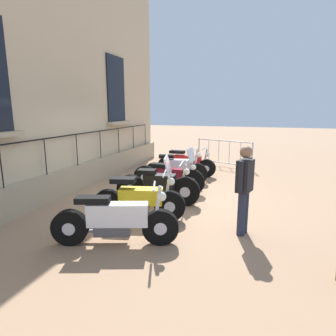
% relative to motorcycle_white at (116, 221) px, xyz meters
% --- Properties ---
extents(ground_plane, '(60.00, 60.00, 0.00)m').
position_rel_motorcycle_white_xyz_m(ground_plane, '(-0.14, 2.67, -0.42)').
color(ground_plane, '#9E7A5B').
extents(building_facade, '(0.82, 11.72, 8.38)m').
position_rel_motorcycle_white_xyz_m(building_facade, '(-3.01, 2.67, 3.66)').
color(building_facade, '#C6B28E').
rests_on(building_facade, ground_plane).
extents(motorcycle_white, '(2.08, 0.90, 1.04)m').
position_rel_motorcycle_white_xyz_m(motorcycle_white, '(0.00, 0.00, 0.00)').
color(motorcycle_white, black).
rests_on(motorcycle_white, ground_plane).
extents(motorcycle_yellow, '(1.90, 0.78, 1.34)m').
position_rel_motorcycle_white_xyz_m(motorcycle_yellow, '(-0.06, 1.14, 0.02)').
color(motorcycle_yellow, black).
rests_on(motorcycle_yellow, ground_plane).
extents(motorcycle_black, '(2.03, 0.70, 1.02)m').
position_rel_motorcycle_white_xyz_m(motorcycle_black, '(-0.04, 2.20, 0.01)').
color(motorcycle_black, black).
rests_on(motorcycle_black, ground_plane).
extents(motorcycle_maroon, '(2.07, 0.58, 1.25)m').
position_rel_motorcycle_white_xyz_m(motorcycle_maroon, '(-0.11, 3.27, 0.01)').
color(motorcycle_maroon, black).
rests_on(motorcycle_maroon, ground_plane).
extents(motorcycle_silver, '(1.94, 0.67, 1.10)m').
position_rel_motorcycle_white_xyz_m(motorcycle_silver, '(-0.19, 4.22, 0.00)').
color(motorcycle_silver, black).
rests_on(motorcycle_silver, ground_plane).
extents(motorcycle_red, '(2.05, 0.57, 0.97)m').
position_rel_motorcycle_white_xyz_m(motorcycle_red, '(-0.15, 5.31, -0.01)').
color(motorcycle_red, black).
rests_on(motorcycle_red, ground_plane).
extents(crowd_barrier, '(2.22, 0.85, 1.05)m').
position_rel_motorcycle_white_xyz_m(crowd_barrier, '(0.87, 7.27, 0.15)').
color(crowd_barrier, '#B7B7BF').
rests_on(crowd_barrier, ground_plane).
extents(pedestrian_standing, '(0.31, 0.51, 1.63)m').
position_rel_motorcycle_white_xyz_m(pedestrian_standing, '(2.00, 1.10, 0.50)').
color(pedestrian_standing, '#23283D').
rests_on(pedestrian_standing, ground_plane).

